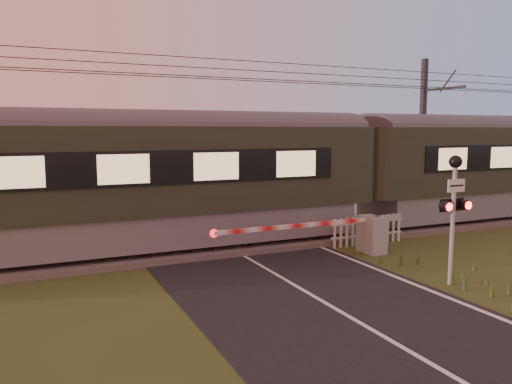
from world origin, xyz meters
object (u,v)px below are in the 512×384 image
catenary_mast (423,135)px  crossing_signal (454,197)px  train (354,170)px  picket_fence (368,230)px  boom_gate (365,233)px

catenary_mast → crossing_signal: bearing=-129.0°
train → picket_fence: 2.76m
train → crossing_signal: 6.55m
boom_gate → picket_fence: bearing=48.9°
crossing_signal → picket_fence: bearing=79.3°
picket_fence → catenary_mast: catenary_mast is taller
boom_gate → crossing_signal: 3.86m
boom_gate → catenary_mast: size_ratio=0.91×
crossing_signal → picket_fence: size_ratio=1.12×
train → boom_gate: size_ratio=6.92×
boom_gate → crossing_signal: size_ratio=1.99×
crossing_signal → catenary_mast: 11.13m
train → picket_fence: size_ratio=15.44×
picket_fence → catenary_mast: bearing=34.0°
train → crossing_signal: bearing=-104.0°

